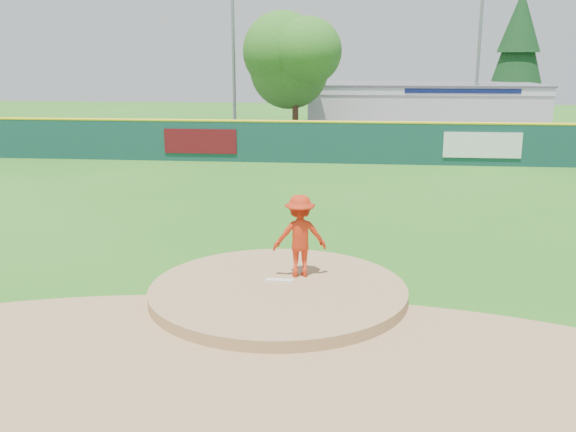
# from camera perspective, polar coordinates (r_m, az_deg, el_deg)

# --- Properties ---
(ground) EXTENTS (120.00, 120.00, 0.00)m
(ground) POSITION_cam_1_polar(r_m,az_deg,el_deg) (13.87, -0.88, -7.21)
(ground) COLOR #286B19
(ground) RESTS_ON ground
(pitchers_mound) EXTENTS (5.50, 5.50, 0.50)m
(pitchers_mound) POSITION_cam_1_polar(r_m,az_deg,el_deg) (13.87, -0.88, -7.21)
(pitchers_mound) COLOR #9E774C
(pitchers_mound) RESTS_ON ground
(pitching_rubber) EXTENTS (0.60, 0.15, 0.04)m
(pitching_rubber) POSITION_cam_1_polar(r_m,az_deg,el_deg) (14.05, -0.73, -5.74)
(pitching_rubber) COLOR white
(pitching_rubber) RESTS_ON pitchers_mound
(infield_dirt_arc) EXTENTS (15.40, 15.40, 0.01)m
(infield_dirt_arc) POSITION_cam_1_polar(r_m,az_deg,el_deg) (11.14, -2.77, -12.72)
(infield_dirt_arc) COLOR #9E774C
(infield_dirt_arc) RESTS_ON ground
(parking_lot) EXTENTS (44.00, 16.00, 0.02)m
(parking_lot) POSITION_cam_1_polar(r_m,az_deg,el_deg) (40.18, 3.78, 6.76)
(parking_lot) COLOR #38383A
(parking_lot) RESTS_ON ground
(pitcher) EXTENTS (1.31, 0.92, 1.84)m
(pitcher) POSITION_cam_1_polar(r_m,az_deg,el_deg) (14.16, 1.06, -1.77)
(pitcher) COLOR red
(pitcher) RESTS_ON pitchers_mound
(van) EXTENTS (5.13, 3.48, 1.30)m
(van) POSITION_cam_1_polar(r_m,az_deg,el_deg) (34.08, 5.97, 6.55)
(van) COLOR silver
(van) RESTS_ON parking_lot
(pool_building_grp) EXTENTS (15.20, 8.20, 3.31)m
(pool_building_grp) POSITION_cam_1_polar(r_m,az_deg,el_deg) (45.17, 11.81, 9.40)
(pool_building_grp) COLOR silver
(pool_building_grp) RESTS_ON ground
(fence_banners) EXTENTS (17.11, 0.04, 1.20)m
(fence_banners) POSITION_cam_1_polar(r_m,az_deg,el_deg) (31.03, 4.48, 6.47)
(fence_banners) COLOR #5D0D14
(fence_banners) RESTS_ON ground
(playground_slide) EXTENTS (0.94, 2.65, 1.46)m
(playground_slide) POSITION_cam_1_polar(r_m,az_deg,el_deg) (39.01, -16.98, 7.05)
(playground_slide) COLOR blue
(playground_slide) RESTS_ON ground
(outfield_fence) EXTENTS (40.00, 0.14, 2.07)m
(outfield_fence) POSITION_cam_1_polar(r_m,az_deg,el_deg) (31.12, 3.12, 6.68)
(outfield_fence) COLOR #123C38
(outfield_fence) RESTS_ON ground
(deciduous_tree) EXTENTS (5.60, 5.60, 7.36)m
(deciduous_tree) POSITION_cam_1_polar(r_m,az_deg,el_deg) (38.01, 0.67, 13.25)
(deciduous_tree) COLOR #382314
(deciduous_tree) RESTS_ON ground
(conifer_tree) EXTENTS (4.40, 4.40, 9.50)m
(conifer_tree) POSITION_cam_1_polar(r_m,az_deg,el_deg) (50.16, 19.80, 13.75)
(conifer_tree) COLOR #382314
(conifer_tree) RESTS_ON ground
(light_pole_left) EXTENTS (1.75, 0.25, 11.00)m
(light_pole_left) POSITION_cam_1_polar(r_m,az_deg,el_deg) (40.56, -4.89, 15.36)
(light_pole_left) COLOR gray
(light_pole_left) RESTS_ON ground
(light_pole_right) EXTENTS (1.75, 0.25, 10.00)m
(light_pole_right) POSITION_cam_1_polar(r_m,az_deg,el_deg) (42.50, 16.62, 14.10)
(light_pole_right) COLOR gray
(light_pole_right) RESTS_ON ground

